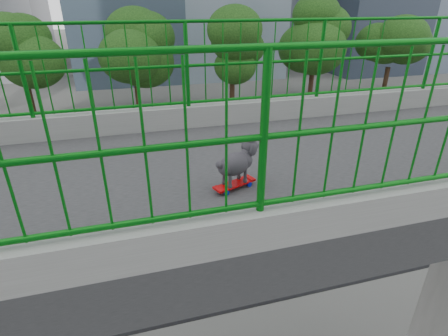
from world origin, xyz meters
TOP-DOWN VIEW (x-y plane):
  - road at (-13.00, 0.00)m, footprint 18.00×90.00m
  - street_trees at (-26.03, 1.06)m, footprint 5.30×60.40m
  - skateboard at (0.54, 4.08)m, footprint 0.28×0.45m
  - poodle at (0.53, 4.10)m, footprint 0.31×0.47m
  - car_0 at (-6.00, -0.13)m, footprint 1.53×3.81m
  - car_1 at (-9.20, 0.57)m, footprint 1.37×3.94m
  - car_2 at (-12.40, 3.12)m, footprint 2.19×4.75m
  - car_3 at (-15.60, 8.81)m, footprint 1.93×4.75m

SIDE VIEW (x-z plane):
  - road at x=-13.00m, z-range 0.00..0.02m
  - car_0 at x=-6.00m, z-range 0.00..1.30m
  - car_1 at x=-9.20m, z-range 0.00..1.30m
  - car_2 at x=-12.40m, z-range 0.00..1.32m
  - car_3 at x=-15.60m, z-range 0.00..1.38m
  - street_trees at x=-26.03m, z-range 1.09..8.35m
  - skateboard at x=0.54m, z-range 7.01..7.07m
  - poodle at x=0.53m, z-range 7.07..7.49m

